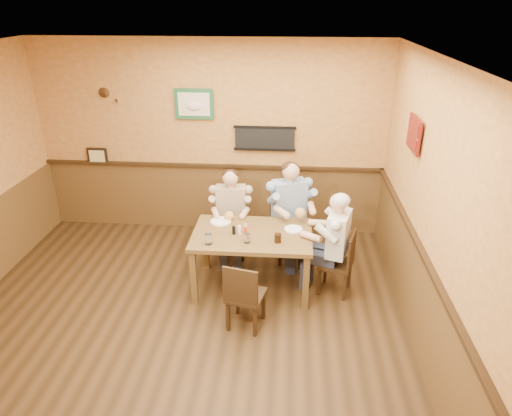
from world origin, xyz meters
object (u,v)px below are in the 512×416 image
at_px(chair_back_right, 288,229).
at_px(salt_shaker, 239,230).
at_px(water_glass_mid, 247,238).
at_px(cola_tumbler, 278,238).
at_px(water_glass_left, 208,239).
at_px(hot_sauce_bottle, 246,232).
at_px(diner_blue_polo, 289,217).
at_px(dining_table, 252,240).
at_px(chair_right_end, 336,262).
at_px(chair_back_left, 232,230).
at_px(pepper_shaker, 234,230).
at_px(diner_white_elder, 337,250).
at_px(diner_tan_shirt, 231,219).
at_px(chair_near_side, 246,294).

distance_m(chair_back_right, salt_shaker, 1.01).
xyz_separation_m(water_glass_mid, cola_tumbler, (0.35, 0.04, -0.00)).
relative_size(water_glass_left, hot_sauce_bottle, 0.77).
height_order(diner_blue_polo, water_glass_left, diner_blue_polo).
distance_m(chair_back_right, water_glass_mid, 1.12).
bearing_deg(dining_table, diner_blue_polo, 59.85).
bearing_deg(chair_right_end, chair_back_right, -125.02).
xyz_separation_m(chair_back_left, chair_back_right, (0.76, 0.01, 0.04)).
bearing_deg(chair_back_left, pepper_shaker, -84.37).
bearing_deg(cola_tumbler, pepper_shaker, 163.72).
height_order(diner_white_elder, hot_sauce_bottle, diner_white_elder).
height_order(chair_right_end, diner_tan_shirt, diner_tan_shirt).
bearing_deg(diner_tan_shirt, water_glass_left, -101.07).
xyz_separation_m(chair_right_end, diner_white_elder, (0.00, 0.00, 0.17)).
height_order(chair_back_right, chair_right_end, chair_back_right).
bearing_deg(water_glass_left, pepper_shaker, 44.97).
relative_size(water_glass_mid, pepper_shaker, 1.08).
bearing_deg(chair_right_end, chair_near_side, -37.83).
distance_m(chair_back_right, cola_tumbler, 1.00).
distance_m(cola_tumbler, pepper_shaker, 0.54).
bearing_deg(cola_tumbler, chair_near_side, -120.44).
bearing_deg(hot_sauce_bottle, chair_right_end, 5.56).
bearing_deg(pepper_shaker, water_glass_left, -135.03).
bearing_deg(chair_near_side, pepper_shaker, -59.88).
height_order(chair_back_left, chair_right_end, chair_right_end).
relative_size(diner_tan_shirt, water_glass_mid, 10.53).
bearing_deg(cola_tumbler, chair_back_left, 125.50).
xyz_separation_m(dining_table, hot_sauce_bottle, (-0.07, -0.12, 0.17)).
xyz_separation_m(diner_blue_polo, pepper_shaker, (-0.63, -0.77, 0.18)).
relative_size(diner_white_elder, water_glass_mid, 10.68).
bearing_deg(diner_white_elder, water_glass_mid, -61.42).
distance_m(chair_near_side, hot_sauce_bottle, 0.74).
bearing_deg(pepper_shaker, water_glass_mid, -47.18).
bearing_deg(chair_back_right, hot_sauce_bottle, -139.73).
xyz_separation_m(diner_tan_shirt, water_glass_mid, (0.30, -0.95, 0.23)).
bearing_deg(salt_shaker, water_glass_mid, -62.25).
distance_m(water_glass_left, cola_tumbler, 0.78).
xyz_separation_m(chair_back_left, cola_tumbler, (0.65, -0.91, 0.40)).
bearing_deg(diner_tan_shirt, salt_shaker, -79.29).
height_order(water_glass_mid, pepper_shaker, water_glass_mid).
xyz_separation_m(water_glass_left, hot_sauce_bottle, (0.40, 0.17, 0.02)).
height_order(dining_table, diner_tan_shirt, diner_tan_shirt).
distance_m(chair_right_end, pepper_shaker, 1.28).
bearing_deg(diner_blue_polo, chair_right_end, -71.78).
distance_m(chair_back_left, hot_sauce_bottle, 0.98).
height_order(diner_tan_shirt, water_glass_left, diner_tan_shirt).
xyz_separation_m(water_glass_left, pepper_shaker, (0.25, 0.25, -0.01)).
bearing_deg(cola_tumbler, diner_tan_shirt, 125.50).
relative_size(chair_back_left, salt_shaker, 8.04).
height_order(chair_back_right, cola_tumbler, chair_back_right).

